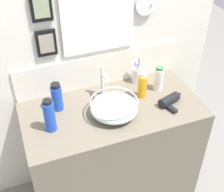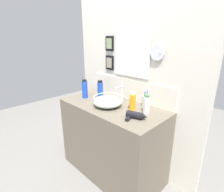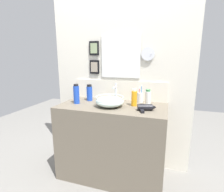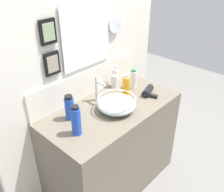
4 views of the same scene
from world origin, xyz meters
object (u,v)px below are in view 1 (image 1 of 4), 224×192
object	(u,v)px
toothbrush_cup	(137,75)
lotion_bottle	(159,79)
spray_bottle	(142,86)
faucet	(103,80)
glass_bowl_sink	(114,107)
hair_drier	(171,100)
soap_dispenser	(57,97)
shampoo_bottle	(49,116)

from	to	relation	value
toothbrush_cup	lotion_bottle	size ratio (longest dim) A/B	1.14
toothbrush_cup	spray_bottle	world-z (taller)	toothbrush_cup
faucet	toothbrush_cup	bearing A→B (deg)	13.54
glass_bowl_sink	faucet	xyz separation A→B (m)	(0.00, 0.20, 0.07)
hair_drier	lotion_bottle	size ratio (longest dim) A/B	1.09
lotion_bottle	spray_bottle	bearing A→B (deg)	-165.97
hair_drier	spray_bottle	world-z (taller)	spray_bottle
hair_drier	toothbrush_cup	distance (m)	0.31
glass_bowl_sink	soap_dispenser	bearing A→B (deg)	150.92
soap_dispenser	spray_bottle	size ratio (longest dim) A/B	1.04
toothbrush_cup	shampoo_bottle	distance (m)	0.71
shampoo_bottle	lotion_bottle	size ratio (longest dim) A/B	1.22
faucet	lotion_bottle	xyz separation A→B (m)	(0.37, -0.06, -0.04)
hair_drier	soap_dispenser	size ratio (longest dim) A/B	1.00
lotion_bottle	spray_bottle	distance (m)	0.14
soap_dispenser	shampoo_bottle	bearing A→B (deg)	-115.20
glass_bowl_sink	lotion_bottle	xyz separation A→B (m)	(0.37, 0.14, 0.03)
shampoo_bottle	faucet	bearing A→B (deg)	26.99
glass_bowl_sink	soap_dispenser	xyz separation A→B (m)	(-0.31, 0.17, 0.04)
faucet	toothbrush_cup	world-z (taller)	faucet
glass_bowl_sink	hair_drier	world-z (taller)	glass_bowl_sink
faucet	spray_bottle	bearing A→B (deg)	-22.74
shampoo_bottle	toothbrush_cup	bearing A→B (deg)	21.76
soap_dispenser	lotion_bottle	world-z (taller)	soap_dispenser
lotion_bottle	spray_bottle	size ratio (longest dim) A/B	0.96
glass_bowl_sink	shampoo_bottle	xyz separation A→B (m)	(-0.39, 0.00, 0.05)
glass_bowl_sink	lotion_bottle	distance (m)	0.40
glass_bowl_sink	soap_dispenser	world-z (taller)	soap_dispenser
lotion_bottle	hair_drier	bearing A→B (deg)	-87.94
hair_drier	spray_bottle	distance (m)	0.20
shampoo_bottle	spray_bottle	bearing A→B (deg)	9.06
glass_bowl_sink	faucet	bearing A→B (deg)	90.00
faucet	spray_bottle	world-z (taller)	faucet
toothbrush_cup	soap_dispenser	bearing A→B (deg)	-170.67
glass_bowl_sink	shampoo_bottle	world-z (taller)	shampoo_bottle
glass_bowl_sink	shampoo_bottle	bearing A→B (deg)	179.32
glass_bowl_sink	spray_bottle	size ratio (longest dim) A/B	1.59
glass_bowl_sink	faucet	size ratio (longest dim) A/B	1.36
soap_dispenser	lotion_bottle	bearing A→B (deg)	-2.85
faucet	toothbrush_cup	distance (m)	0.28
shampoo_bottle	lotion_bottle	bearing A→B (deg)	9.97
toothbrush_cup	soap_dispenser	xyz separation A→B (m)	(-0.58, -0.09, 0.03)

